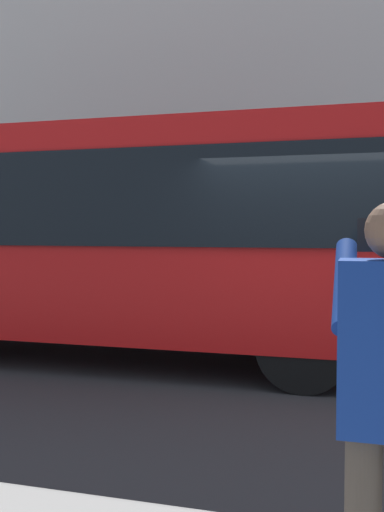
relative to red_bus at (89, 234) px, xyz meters
The scene contains 3 objects.
ground_plane 3.67m from the red_bus, 167.47° to the left, with size 60.00×60.00×0.00m, color #2B2B2D.
building_facade_far 8.11m from the red_bus, 117.69° to the right, with size 28.00×1.55×12.00m.
red_bus is the anchor object (origin of this frame).
Camera 1 is at (-0.40, 6.63, 1.74)m, focal length 40.98 mm.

